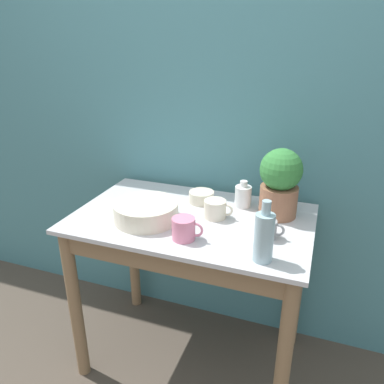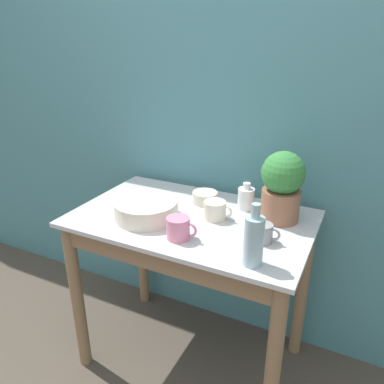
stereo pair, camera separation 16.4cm
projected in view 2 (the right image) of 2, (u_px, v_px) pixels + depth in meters
The scene contains 10 objects.
wall_back at pixel (226, 119), 1.87m from camera, with size 6.00×0.05×2.40m.
counter_table at pixel (190, 254), 1.74m from camera, with size 1.06×0.67×0.83m.
potted_plant at pixel (282, 185), 1.60m from camera, with size 0.19×0.19×0.31m.
bowl_wash_large at pixel (146, 209), 1.66m from camera, with size 0.28×0.28×0.08m.
bottle_tall at pixel (254, 240), 1.30m from camera, with size 0.07×0.07×0.24m.
bottle_short at pixel (246, 198), 1.75m from camera, with size 0.08×0.08×0.13m.
mug_cream at pixel (215, 210), 1.65m from camera, with size 0.13×0.10×0.08m.
mug_grey at pixel (263, 233), 1.47m from camera, with size 0.11×0.08×0.08m.
mug_pink at pixel (179, 228), 1.49m from camera, with size 0.13×0.09×0.09m.
bowl_small_cream at pixel (205, 197), 1.82m from camera, with size 0.12×0.12×0.06m.
Camera 2 is at (0.67, -1.03, 1.58)m, focal length 35.00 mm.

